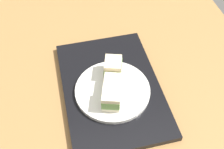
% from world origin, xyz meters
% --- Properties ---
extents(ground_plane, '(1.40, 1.00, 0.03)m').
position_xyz_m(ground_plane, '(0.00, 0.00, -0.01)').
color(ground_plane, olive).
extents(serving_tray, '(0.45, 0.31, 0.02)m').
position_xyz_m(serving_tray, '(-0.02, -0.05, 0.01)').
color(serving_tray, black).
rests_on(serving_tray, ground_plane).
extents(sandwich_plate, '(0.24, 0.24, 0.01)m').
position_xyz_m(sandwich_plate, '(-0.00, -0.05, 0.03)').
color(sandwich_plate, silver).
rests_on(sandwich_plate, serving_tray).
extents(sandwich_near, '(0.08, 0.07, 0.06)m').
position_xyz_m(sandwich_near, '(-0.06, -0.04, 0.06)').
color(sandwich_near, beige).
rests_on(sandwich_near, sandwich_plate).
extents(sandwich_middle, '(0.08, 0.07, 0.05)m').
position_xyz_m(sandwich_middle, '(-0.00, -0.05, 0.06)').
color(sandwich_middle, '#EFE5C1').
rests_on(sandwich_middle, sandwich_plate).
extents(sandwich_far, '(0.08, 0.07, 0.06)m').
position_xyz_m(sandwich_far, '(0.05, -0.07, 0.06)').
color(sandwich_far, '#EFE5C1').
rests_on(sandwich_far, sandwich_plate).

